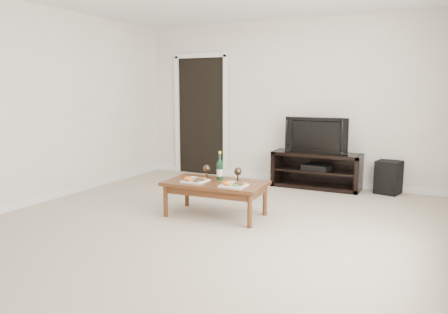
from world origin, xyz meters
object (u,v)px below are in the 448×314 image
Objects in this scene: coffee_table at (216,199)px; television at (317,135)px; media_console at (316,170)px; subwoofer at (388,177)px.

television is at bearing 71.16° from coffee_table.
media_console reaches higher than subwoofer.
media_console is at bearing 0.00° from television.
coffee_table is (-0.70, -2.04, -0.61)m from television.
television is at bearing 0.00° from media_console.
media_console is 1.12× the size of coffee_table.
media_console is at bearing -160.75° from subwoofer.
media_console is at bearing 71.16° from coffee_table.
media_console reaches higher than coffee_table.
subwoofer reaches higher than coffee_table.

